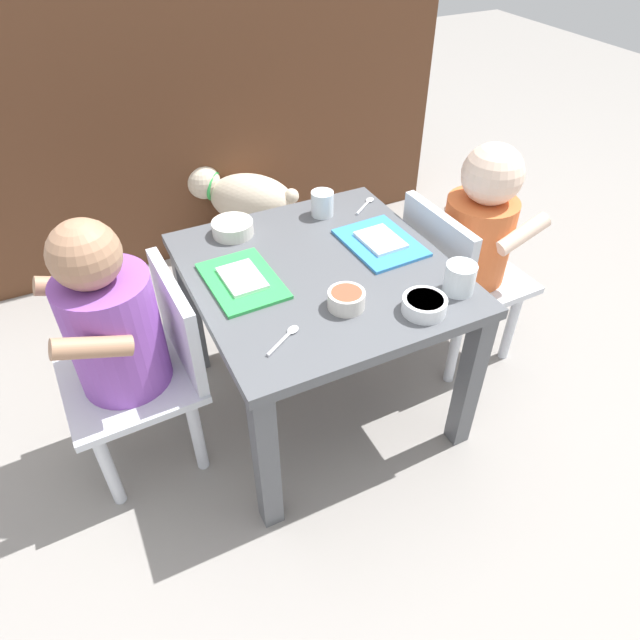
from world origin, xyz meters
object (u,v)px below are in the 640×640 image
object	(u,v)px
seated_child_left	(119,330)
food_tray_left	(242,280)
dog	(245,199)
spoon_by_right_tray	(286,337)
water_cup_right	(322,205)
seated_child_right	(475,235)
veggie_bowl_far	(233,227)
cereal_bowl_left_side	(424,305)
water_cup_left	(460,280)
food_tray_right	(380,242)
cereal_bowl_right_side	(346,299)
spoon_by_left_tray	(366,204)
dining_table	(320,294)

from	to	relation	value
seated_child_left	food_tray_left	xyz separation A→B (m)	(0.27, 0.00, 0.04)
dog	spoon_by_right_tray	bearing A→B (deg)	-104.59
water_cup_right	seated_child_left	bearing A→B (deg)	-161.43
seated_child_left	dog	world-z (taller)	seated_child_left
spoon_by_right_tray	seated_child_right	bearing A→B (deg)	17.27
water_cup_right	veggie_bowl_far	xyz separation A→B (m)	(-0.24, 0.01, -0.01)
seated_child_left	dog	xyz separation A→B (m)	(0.53, 0.73, -0.18)
seated_child_left	cereal_bowl_left_side	bearing A→B (deg)	-24.15
food_tray_left	water_cup_left	xyz separation A→B (m)	(0.40, -0.23, 0.02)
seated_child_left	seated_child_right	size ratio (longest dim) A/B	1.04
seated_child_left	veggie_bowl_far	size ratio (longest dim) A/B	6.53
water_cup_right	cereal_bowl_left_side	bearing A→B (deg)	-88.52
dog	water_cup_right	distance (m)	0.59
dog	food_tray_left	size ratio (longest dim) A/B	1.68
food_tray_right	cereal_bowl_right_side	world-z (taller)	cereal_bowl_right_side
water_cup_right	cereal_bowl_right_side	distance (m)	0.38
seated_child_left	food_tray_right	size ratio (longest dim) A/B	3.12
food_tray_left	water_cup_right	world-z (taller)	water_cup_right
food_tray_right	veggie_bowl_far	xyz separation A→B (m)	(-0.30, 0.20, 0.01)
spoon_by_left_tray	spoon_by_right_tray	xyz separation A→B (m)	(-0.40, -0.39, 0.00)
food_tray_left	seated_child_right	bearing A→B (deg)	-1.71
cereal_bowl_right_side	food_tray_right	bearing A→B (deg)	43.14
dining_table	cereal_bowl_left_side	distance (m)	0.27
dining_table	cereal_bowl_right_side	size ratio (longest dim) A/B	7.76
cereal_bowl_right_side	water_cup_right	bearing A→B (deg)	71.10
seated_child_left	water_cup_left	size ratio (longest dim) A/B	9.97
dog	veggie_bowl_far	xyz separation A→B (m)	(-0.21, -0.53, 0.23)
water_cup_left	spoon_by_right_tray	size ratio (longest dim) A/B	0.72
cereal_bowl_right_side	seated_child_right	bearing A→B (deg)	18.71
cereal_bowl_left_side	spoon_by_left_tray	bearing A→B (deg)	75.28
food_tray_right	veggie_bowl_far	bearing A→B (deg)	146.62
food_tray_left	spoon_by_right_tray	world-z (taller)	food_tray_left
veggie_bowl_far	spoon_by_left_tray	world-z (taller)	veggie_bowl_far
cereal_bowl_left_side	dog	bearing A→B (deg)	92.36
dining_table	water_cup_left	size ratio (longest dim) A/B	9.14
seated_child_right	water_cup_right	world-z (taller)	seated_child_right
cereal_bowl_left_side	cereal_bowl_right_side	bearing A→B (deg)	148.44
cereal_bowl_right_side	spoon_by_right_tray	xyz separation A→B (m)	(-0.15, -0.03, -0.02)
food_tray_right	cereal_bowl_left_side	bearing A→B (deg)	-101.16
spoon_by_left_tray	spoon_by_right_tray	distance (m)	0.56
dog	cereal_bowl_left_side	size ratio (longest dim) A/B	3.95
food_tray_left	cereal_bowl_right_side	xyz separation A→B (m)	(0.16, -0.17, 0.01)
spoon_by_right_tray	water_cup_right	bearing A→B (deg)	55.24
food_tray_right	spoon_by_left_tray	size ratio (longest dim) A/B	2.40
spoon_by_left_tray	seated_child_left	bearing A→B (deg)	-165.09
seated_child_left	spoon_by_right_tray	world-z (taller)	seated_child_left
veggie_bowl_far	spoon_by_right_tray	world-z (taller)	veggie_bowl_far
cereal_bowl_left_side	veggie_bowl_far	bearing A→B (deg)	118.73
food_tray_right	seated_child_left	bearing A→B (deg)	-179.90
seated_child_left	water_cup_right	bearing A→B (deg)	18.57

